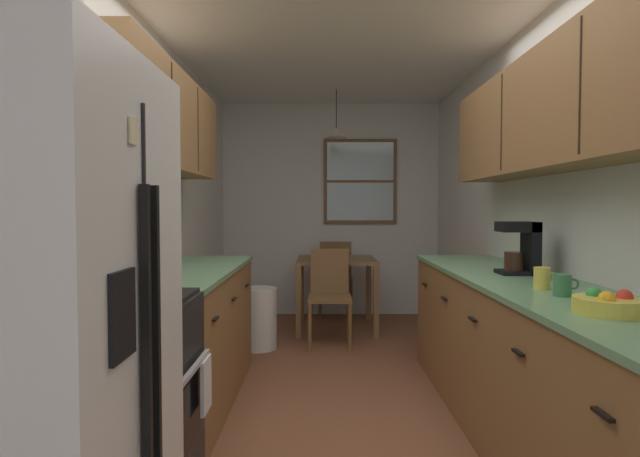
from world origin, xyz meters
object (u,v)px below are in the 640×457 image
Objects in this scene: mug_by_coffeemaker at (541,278)px; fruit_bowl at (607,304)px; dining_chair_near at (329,292)px; dining_chair_far at (335,274)px; mug_spare at (562,285)px; storage_canister at (149,265)px; coffee_maker at (522,247)px; trash_bin at (257,318)px; dining_table at (335,270)px; refrigerator at (23,363)px; microwave_over_range at (81,114)px; stove_range at (113,404)px.

fruit_bowl is at bearing -90.53° from mug_by_coffeemaker.
fruit_bowl reaches higher than dining_chair_near.
dining_chair_far is 4.01m from mug_spare.
storage_canister is 2.12m from coffee_maker.
trash_bin is (-0.76, -1.45, -0.22)m from dining_chair_far.
dining_chair_near is (-0.08, -0.64, -0.13)m from dining_table.
mug_spare reaches higher than dining_chair_near.
mug_spare is at bearing 88.28° from fruit_bowl.
refrigerator is 2.11m from mug_spare.
fruit_bowl is (1.95, -0.72, -0.07)m from storage_canister.
trash_bin is at bearing -117.70° from dining_chair_far.
fruit_bowl is (1.91, 0.49, 0.08)m from refrigerator.
microwave_over_range is at bearing -106.09° from dining_chair_far.
dining_chair_near is 2.82m from mug_spare.
mug_by_coffeemaker is (1.66, -2.24, 0.67)m from trash_bin.
dining_table is at bearing 112.66° from coffee_maker.
dining_table is (1.15, 3.41, -1.05)m from microwave_over_range.
stove_range is at bearing 173.29° from fruit_bowl.
dining_chair_near is 1.29m from dining_chair_far.
mug_by_coffeemaker is at bearing 29.49° from refrigerator.
stove_range is at bearing -89.35° from storage_canister.
stove_range is 5.29× the size of storage_canister.
microwave_over_range is 0.85m from storage_canister.
stove_range is 1.22× the size of dining_chair_far.
coffee_maker is at bearing -43.19° from trash_bin.
mug_by_coffeemaker is (2.06, 0.36, -0.73)m from microwave_over_range.
mug_spare is (1.00, -2.60, 0.45)m from dining_chair_near.
storage_canister is at bearing -113.02° from dining_chair_near.
stove_range reaches higher than dining_table.
dining_table is 3.12m from storage_canister.
dining_chair_far is 7.91× the size of mug_by_coffeemaker.
fruit_bowl is (0.89, -4.28, 0.44)m from dining_chair_far.
mug_by_coffeemaker is (1.95, 0.36, 0.48)m from stove_range.
dining_table is at bearing 73.03° from stove_range.
trash_bin is at bearing 85.54° from refrigerator.
refrigerator is 5.49× the size of coffee_maker.
stove_range reaches higher than mug_by_coffeemaker.
dining_chair_near is 1.61× the size of trash_bin.
dining_chair_far is at bearing 75.40° from stove_range.
storage_canister is at bearing 176.24° from mug_by_coffeemaker.
trash_bin is (-0.75, -0.80, -0.35)m from dining_table.
coffee_maker is at bearing -71.92° from dining_chair_far.
stove_range is 4.37× the size of fruit_bowl.
dining_chair_near is 7.75× the size of mug_spare.
microwave_over_range is 5.01× the size of mug_by_coffeemaker.
storage_canister reaches higher than dining_table.
dining_chair_near is at bearing 112.47° from mug_by_coffeemaker.
refrigerator reaches higher than dining_table.
coffee_maker is 2.70× the size of mug_spare.
dining_chair_near is 2.52m from storage_canister.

